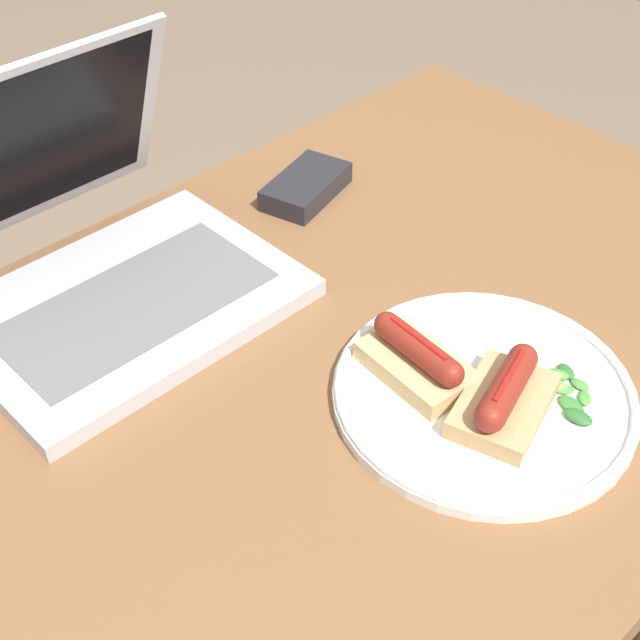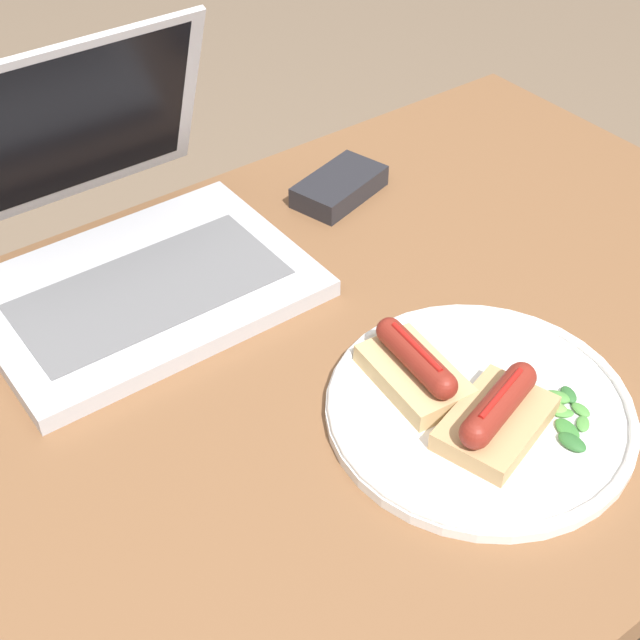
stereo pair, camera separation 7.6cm
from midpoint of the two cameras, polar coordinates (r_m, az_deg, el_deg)
name	(u,v)px [view 1 (the left image)]	position (r m, az deg, el deg)	size (l,w,h in m)	color
desk	(178,528)	(0.80, -11.82, -13.05)	(1.44, 0.67, 0.76)	brown
laptop	(98,259)	(0.90, -16.44, 3.67)	(0.31, 0.31, 0.22)	#B7B7BC
plate	(484,393)	(0.78, 7.70, -4.76)	(0.26, 0.26, 0.02)	white
sausage_toast_left	(505,398)	(0.75, 8.90, -5.08)	(0.12, 0.09, 0.05)	tan
sausage_toast_middle	(417,359)	(0.77, 3.42, -2.66)	(0.07, 0.11, 0.04)	tan
salad_pile	(569,392)	(0.78, 12.98, -4.67)	(0.06, 0.07, 0.01)	#4C8E3D
external_drive	(306,186)	(1.02, -3.06, 8.46)	(0.12, 0.09, 0.02)	#232328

